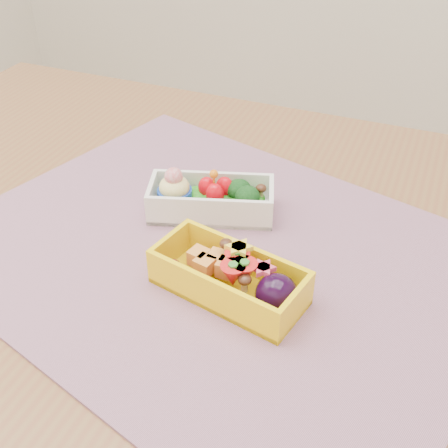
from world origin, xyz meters
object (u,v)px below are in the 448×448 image
at_px(table, 232,329).
at_px(bento_white, 210,199).
at_px(placemat, 216,253).
at_px(bento_yellow, 232,277).

xyz_separation_m(table, bento_white, (-0.06, 0.07, 0.12)).
bearing_deg(placemat, bento_white, 117.85).
xyz_separation_m(table, bento_yellow, (0.02, -0.05, 0.12)).
bearing_deg(table, placemat, 161.81).
distance_m(placemat, bento_yellow, 0.07).
relative_size(table, bento_yellow, 7.42).
bearing_deg(bento_white, bento_yellow, -76.23).
bearing_deg(bento_yellow, table, 122.27).
relative_size(table, placemat, 2.13).
bearing_deg(placemat, bento_yellow, -53.39).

